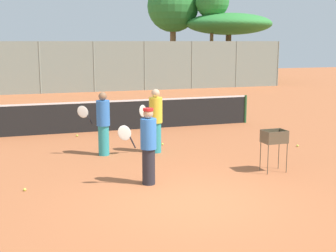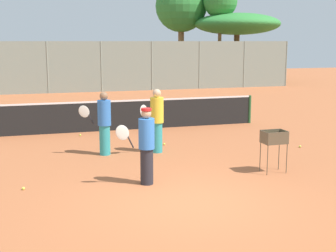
# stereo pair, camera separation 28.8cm
# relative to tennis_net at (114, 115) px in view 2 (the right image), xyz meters

# --- Properties ---
(ground_plane) EXTENTS (80.00, 80.00, 0.00)m
(ground_plane) POSITION_rel_tennis_net_xyz_m (0.00, -7.83, -0.56)
(ground_plane) COLOR #B26038
(tennis_net) EXTENTS (10.66, 0.10, 1.07)m
(tennis_net) POSITION_rel_tennis_net_xyz_m (0.00, 0.00, 0.00)
(tennis_net) COLOR #26592D
(tennis_net) RESTS_ON ground_plane
(back_fence) EXTENTS (29.27, 0.08, 3.12)m
(back_fence) POSITION_rel_tennis_net_xyz_m (-0.00, 13.02, 1.00)
(back_fence) COLOR gray
(back_fence) RESTS_ON ground_plane
(tree_2) EXTENTS (3.94, 3.94, 7.73)m
(tree_2) POSITION_rel_tennis_net_xyz_m (8.76, 18.82, 5.15)
(tree_2) COLOR brown
(tree_2) RESTS_ON ground_plane
(tree_4) EXTENTS (6.49, 6.49, 5.21)m
(tree_4) POSITION_rel_tennis_net_xyz_m (12.60, 16.94, 3.81)
(tree_4) COLOR brown
(tree_4) RESTS_ON ground_plane
(tree_5) EXTENTS (2.50, 2.50, 7.26)m
(tree_5) POSITION_rel_tennis_net_xyz_m (11.07, 16.65, 5.38)
(tree_5) COLOR brown
(tree_5) RESTS_ON ground_plane
(player_white_outfit) EXTENTS (0.91, 0.35, 1.69)m
(player_white_outfit) POSITION_rel_tennis_net_xyz_m (-0.45, -6.44, 0.32)
(player_white_outfit) COLOR #26262D
(player_white_outfit) RESTS_ON ground_plane
(player_red_cap) EXTENTS (0.82, 0.62, 1.80)m
(player_red_cap) POSITION_rel_tennis_net_xyz_m (0.57, -3.63, 0.37)
(player_red_cap) COLOR teal
(player_red_cap) RESTS_ON ground_plane
(player_yellow_shirt) EXTENTS (0.92, 0.36, 1.75)m
(player_yellow_shirt) POSITION_rel_tennis_net_xyz_m (-0.89, -3.48, 0.34)
(player_yellow_shirt) COLOR teal
(player_yellow_shirt) RESTS_ON ground_plane
(ball_cart) EXTENTS (0.56, 0.41, 1.02)m
(ball_cart) POSITION_rel_tennis_net_xyz_m (2.69, -6.41, 0.22)
(ball_cart) COLOR brown
(ball_cart) RESTS_ON ground_plane
(tennis_ball_0) EXTENTS (0.07, 0.07, 0.07)m
(tennis_ball_0) POSITION_rel_tennis_net_xyz_m (4.80, -4.27, -0.53)
(tennis_ball_0) COLOR #D1E54C
(tennis_ball_0) RESTS_ON ground_plane
(tennis_ball_2) EXTENTS (0.07, 0.07, 0.07)m
(tennis_ball_2) POSITION_rel_tennis_net_xyz_m (-3.06, -6.10, -0.53)
(tennis_ball_2) COLOR #D1E54C
(tennis_ball_2) RESTS_ON ground_plane
(tennis_ball_3) EXTENTS (0.07, 0.07, 0.07)m
(tennis_ball_3) POSITION_rel_tennis_net_xyz_m (1.03, -2.80, -0.53)
(tennis_ball_3) COLOR #D1E54C
(tennis_ball_3) RESTS_ON ground_plane
(tennis_ball_4) EXTENTS (0.07, 0.07, 0.07)m
(tennis_ball_4) POSITION_rel_tennis_net_xyz_m (-1.26, -0.66, -0.53)
(tennis_ball_4) COLOR #D1E54C
(tennis_ball_4) RESTS_ON ground_plane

